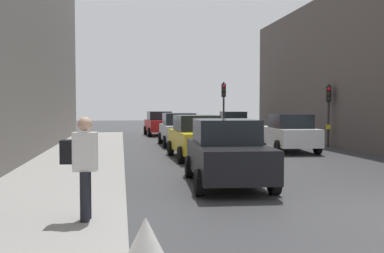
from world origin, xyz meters
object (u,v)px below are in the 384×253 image
(car_dark_suv, at_px, (227,152))
(warning_sign_triangle, at_px, (146,241))
(car_silver_hatchback, at_px, (179,129))
(car_white_compact, at_px, (289,133))
(car_green_estate, at_px, (232,124))
(pedestrian_with_black_backpack, at_px, (83,162))
(traffic_light_mid_street, at_px, (329,104))
(traffic_light_far_median, at_px, (224,100))
(car_red_sedan, at_px, (159,123))
(car_yellow_taxi, at_px, (197,137))

(car_dark_suv, height_order, warning_sign_triangle, car_dark_suv)
(car_silver_hatchback, bearing_deg, car_white_compact, -39.68)
(car_green_estate, xyz_separation_m, pedestrian_with_black_backpack, (-8.59, -22.85, 0.29))
(car_white_compact, distance_m, warning_sign_triangle, 15.61)
(car_white_compact, bearing_deg, car_green_estate, 89.28)
(warning_sign_triangle, bearing_deg, car_silver_hatchback, 80.98)
(traffic_light_mid_street, height_order, traffic_light_far_median, traffic_light_far_median)
(traffic_light_mid_street, height_order, warning_sign_triangle, traffic_light_mid_street)
(car_white_compact, relative_size, car_silver_hatchback, 1.02)
(warning_sign_triangle, bearing_deg, car_green_estate, 72.84)
(car_red_sedan, relative_size, car_green_estate, 1.00)
(traffic_light_far_median, bearing_deg, car_red_sedan, 126.25)
(car_red_sedan, xyz_separation_m, pedestrian_with_black_backpack, (-3.44, -24.38, 0.29))
(car_dark_suv, relative_size, pedestrian_with_black_backpack, 2.43)
(traffic_light_far_median, bearing_deg, car_green_estate, 66.87)
(traffic_light_mid_street, xyz_separation_m, car_yellow_taxi, (-7.64, -3.84, -1.39))
(traffic_light_mid_street, relative_size, car_dark_suv, 0.76)
(pedestrian_with_black_backpack, bearing_deg, warning_sign_triangle, -62.70)
(traffic_light_far_median, relative_size, car_white_compact, 0.85)
(traffic_light_far_median, relative_size, warning_sign_triangle, 5.65)
(car_red_sedan, distance_m, warning_sign_triangle, 26.37)
(car_silver_hatchback, bearing_deg, warning_sign_triangle, -99.02)
(car_white_compact, bearing_deg, traffic_light_mid_street, 31.71)
(car_yellow_taxi, bearing_deg, car_red_sedan, 90.99)
(car_dark_suv, bearing_deg, warning_sign_triangle, -113.86)
(car_green_estate, bearing_deg, traffic_light_far_median, -113.13)
(traffic_light_far_median, distance_m, car_yellow_taxi, 10.34)
(traffic_light_far_median, xyz_separation_m, car_green_estate, (1.48, 3.47, -1.66))
(warning_sign_triangle, bearing_deg, pedestrian_with_black_backpack, 117.30)
(car_red_sedan, bearing_deg, car_white_compact, -68.24)
(car_red_sedan, bearing_deg, car_dark_suv, -89.96)
(traffic_light_far_median, distance_m, car_red_sedan, 6.42)
(car_green_estate, height_order, car_silver_hatchback, same)
(warning_sign_triangle, bearing_deg, traffic_light_far_median, 73.86)
(car_green_estate, bearing_deg, warning_sign_triangle, -107.16)
(car_dark_suv, bearing_deg, traffic_light_far_median, 76.82)
(traffic_light_far_median, relative_size, car_dark_suv, 0.85)
(traffic_light_far_median, bearing_deg, traffic_light_mid_street, -53.80)
(car_silver_hatchback, relative_size, pedestrian_with_black_backpack, 2.38)
(car_green_estate, distance_m, car_yellow_taxi, 13.98)
(car_yellow_taxi, bearing_deg, car_dark_suv, -92.28)
(traffic_light_far_median, xyz_separation_m, warning_sign_triangle, (-6.15, -21.24, -2.21))
(car_yellow_taxi, xyz_separation_m, warning_sign_triangle, (-2.73, -11.63, -0.55))
(traffic_light_mid_street, height_order, pedestrian_with_black_backpack, traffic_light_mid_street)
(car_red_sedan, height_order, car_green_estate, same)
(car_green_estate, bearing_deg, car_dark_suv, -105.07)
(car_white_compact, bearing_deg, warning_sign_triangle, -118.70)
(car_white_compact, height_order, warning_sign_triangle, car_white_compact)
(car_dark_suv, bearing_deg, car_green_estate, 74.93)
(traffic_light_far_median, bearing_deg, pedestrian_with_black_backpack, -110.15)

